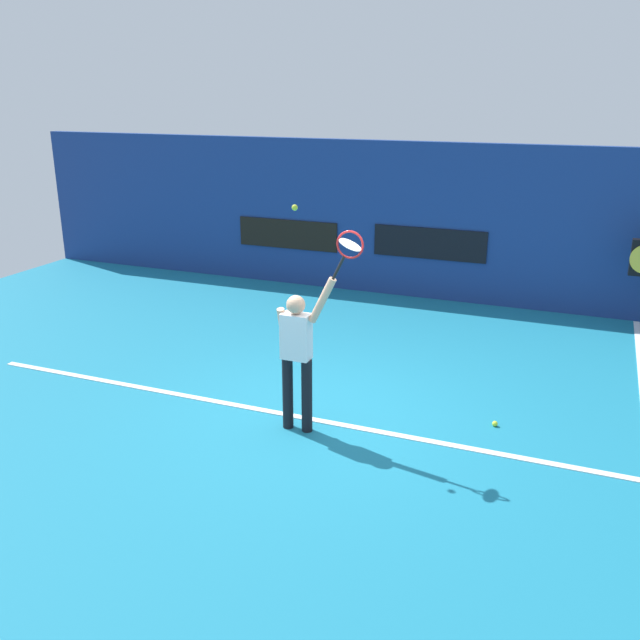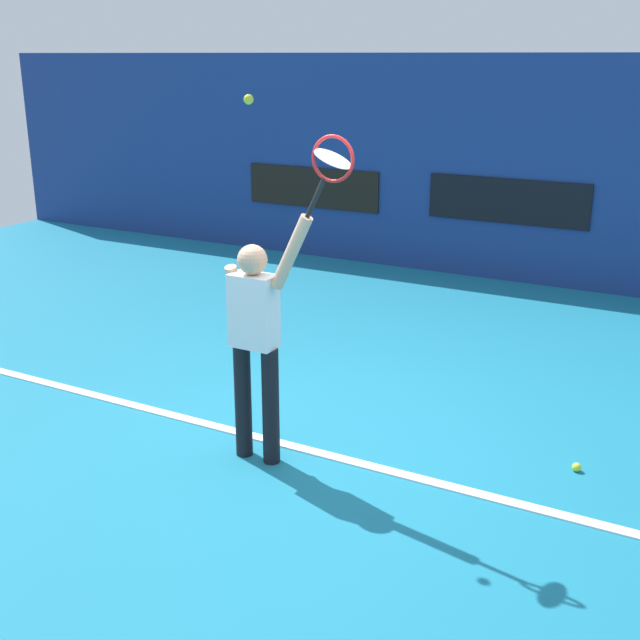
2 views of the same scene
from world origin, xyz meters
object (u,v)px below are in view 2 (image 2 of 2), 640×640
Objects in this scene: tennis_racket at (331,163)px; tennis_ball at (249,99)px; spare_ball at (577,467)px; tennis_player at (256,335)px.

tennis_racket is 9.08× the size of tennis_ball.
tennis_ball is 3.59m from spare_ball.
tennis_player is 2.60m from spare_ball.
tennis_racket is 0.75m from tennis_ball.
tennis_racket is at bearing -148.56° from spare_ball.
tennis_player is at bearing 179.61° from tennis_racket.
tennis_racket is at bearing -1.71° from tennis_ball.
tennis_ball reaches higher than spare_ball.
spare_ball is at bearing 23.10° from tennis_ball.
tennis_player reaches higher than spare_ball.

